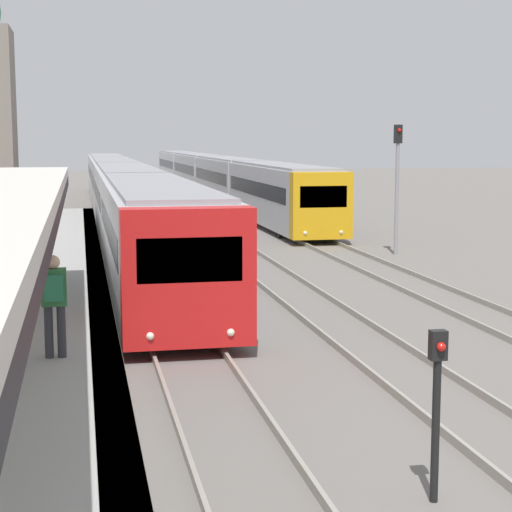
# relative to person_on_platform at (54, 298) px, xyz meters

# --- Properties ---
(person_on_platform) EXTENTS (0.40, 0.40, 1.66)m
(person_on_platform) POSITION_rel_person_on_platform_xyz_m (0.00, 0.00, 0.00)
(person_on_platform) COLOR #2D2D33
(person_on_platform) RESTS_ON station_platform
(train_near) EXTENTS (2.69, 60.71, 3.18)m
(train_near) POSITION_rel_person_on_platform_xyz_m (2.52, 33.08, -0.14)
(train_near) COLOR red
(train_near) RESTS_ON ground_plane
(train_far) EXTENTS (2.59, 60.54, 3.18)m
(train_far) POSITION_rel_person_on_platform_xyz_m (10.25, 50.40, -0.14)
(train_far) COLOR gold
(train_far) RESTS_ON ground_plane
(signal_post_near) EXTENTS (0.20, 0.21, 2.14)m
(signal_post_near) POSITION_rel_person_on_platform_xyz_m (4.59, -4.45, -0.59)
(signal_post_near) COLOR black
(signal_post_near) RESTS_ON ground_plane
(signal_mast_far) EXTENTS (0.28, 0.29, 4.95)m
(signal_mast_far) POSITION_rel_person_on_platform_xyz_m (12.25, 17.02, 1.22)
(signal_mast_far) COLOR gray
(signal_mast_far) RESTS_ON ground_plane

